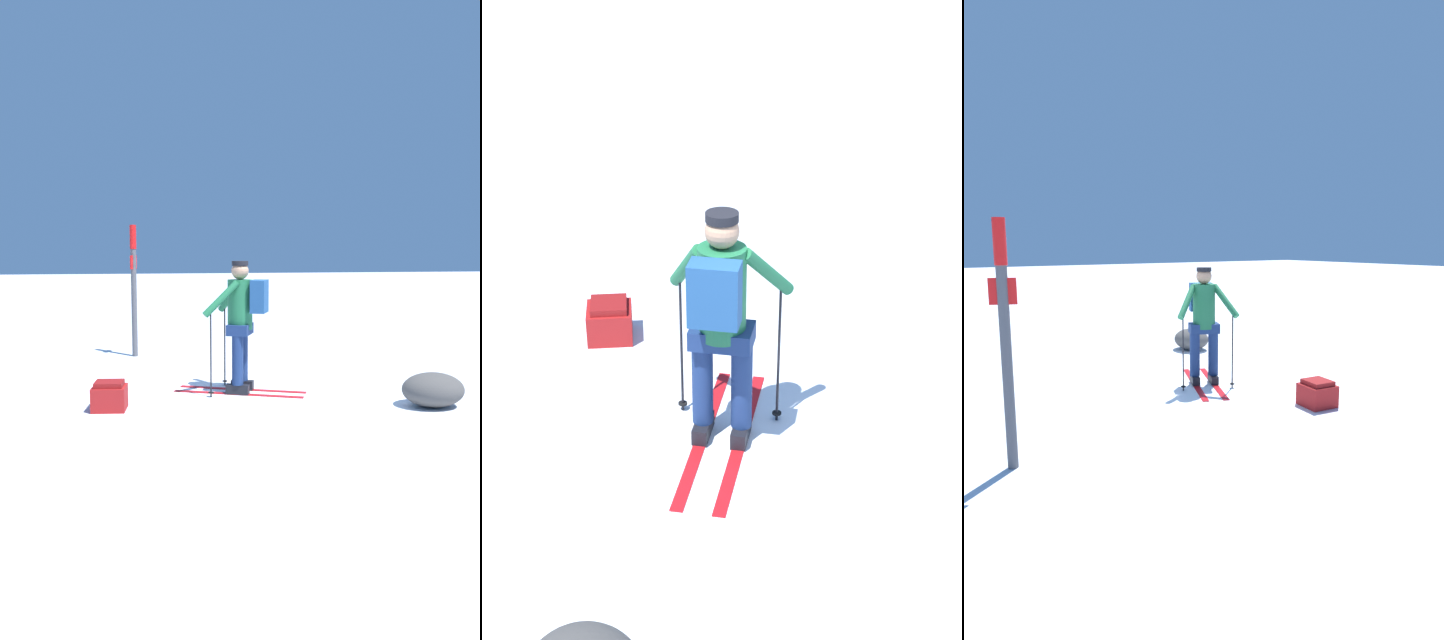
% 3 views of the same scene
% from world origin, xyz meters
% --- Properties ---
extents(ground_plane, '(80.00, 80.00, 0.00)m').
position_xyz_m(ground_plane, '(0.00, 0.00, 0.00)').
color(ground_plane, white).
extents(skier, '(1.75, 1.07, 1.74)m').
position_xyz_m(skier, '(-0.67, -0.32, 1.01)').
color(skier, red).
rests_on(skier, ground_plane).
extents(dropped_backpack, '(0.43, 0.43, 0.34)m').
position_xyz_m(dropped_backpack, '(-2.37, -0.95, 0.16)').
color(dropped_backpack, maroon).
rests_on(dropped_backpack, ground_plane).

